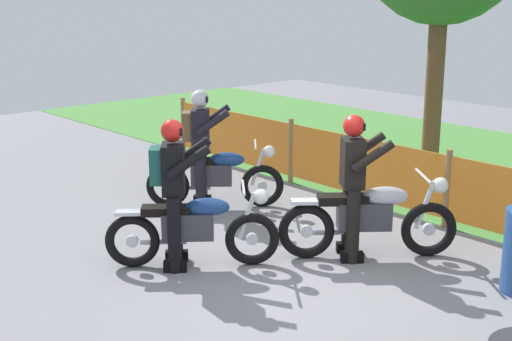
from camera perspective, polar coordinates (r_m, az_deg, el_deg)
The scene contains 8 objects.
ground at distance 7.69m, azimuth 3.00°, elevation -9.18°, with size 24.00×24.00×0.02m, color gray.
barrier_fence at distance 9.57m, azimuth 15.05°, elevation -1.34°, with size 11.68×0.08×1.05m.
motorcycle_lead at distance 8.04m, azimuth -5.03°, elevation -4.60°, with size 1.31×1.60×0.93m.
motorcycle_trailing at distance 10.15m, azimuth -3.24°, elevation -0.46°, with size 1.36×1.56×0.93m.
motorcycle_third at distance 8.37m, azimuth 9.07°, elevation -3.75°, with size 1.41×1.69×0.99m.
rider_lead at distance 7.90m, azimuth -6.66°, elevation -1.19°, with size 0.74×0.78×1.69m.
rider_trailing at distance 10.05m, azimuth -4.50°, elevation 2.29°, with size 0.75×0.78×1.69m.
rider_third at distance 8.20m, azimuth 7.80°, elevation -0.88°, with size 0.72×0.73×1.69m.
Camera 1 is at (4.98, -4.97, 3.09)m, focal length 50.00 mm.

